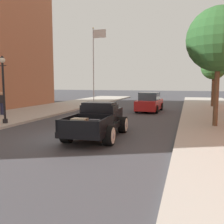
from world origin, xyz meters
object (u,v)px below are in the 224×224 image
hotrod_truck_black (99,120)px  flagpole (95,56)px  pedestrian_sidewalk_left (2,102)px  street_lamp_near (3,84)px  car_background_red (150,103)px  street_tree_nearest (219,40)px  street_tree_third (214,67)px

hotrod_truck_black → flagpole: flagpole is taller
hotrod_truck_black → flagpole: bearing=110.9°
hotrod_truck_black → pedestrian_sidewalk_left: bearing=154.5°
hotrod_truck_black → street_lamp_near: (-6.17, 1.14, 1.63)m
car_background_red → street_tree_nearest: bearing=-57.0°
street_lamp_near → street_tree_nearest: bearing=12.5°
flagpole → street_tree_nearest: bearing=-50.8°
street_tree_nearest → flagpole: bearing=129.2°
flagpole → street_lamp_near: bearing=-86.1°
pedestrian_sidewalk_left → street_lamp_near: street_lamp_near is taller
street_lamp_near → street_tree_nearest: (11.55, 2.55, 2.34)m
street_tree_third → car_background_red: bearing=-137.1°
hotrod_truck_black → pedestrian_sidewalk_left: (-9.04, 4.31, 0.33)m
street_lamp_near → street_tree_third: 19.35m
street_lamp_near → flagpole: flagpole is taller
pedestrian_sidewalk_left → street_lamp_near: (2.86, -3.17, 1.30)m
pedestrian_sidewalk_left → flagpole: bearing=83.8°
car_background_red → flagpole: 12.87m
car_background_red → pedestrian_sidewalk_left: size_ratio=2.65×
car_background_red → street_tree_nearest: 9.34m
car_background_red → pedestrian_sidewalk_left: pedestrian_sidewalk_left is taller
street_lamp_near → street_tree_third: bearing=49.9°
pedestrian_sidewalk_left → street_tree_nearest: size_ratio=0.26×
car_background_red → street_tree_nearest: size_ratio=0.70×
car_background_red → street_lamp_near: bearing=-125.7°
car_background_red → street_tree_third: street_tree_third is taller
street_tree_nearest → street_tree_third: 12.24m
street_lamp_near → street_tree_third: street_tree_third is taller
car_background_red → pedestrian_sidewalk_left: 11.77m
car_background_red → pedestrian_sidewalk_left: bearing=-146.5°
pedestrian_sidewalk_left → street_tree_third: street_tree_third is taller
street_tree_third → street_tree_nearest: bearing=-94.1°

